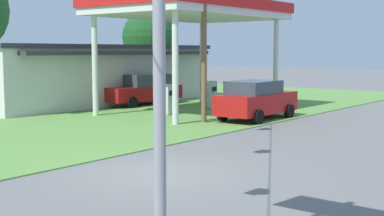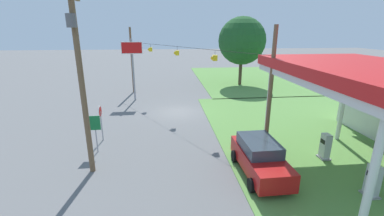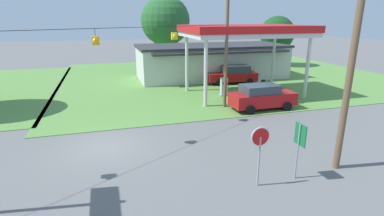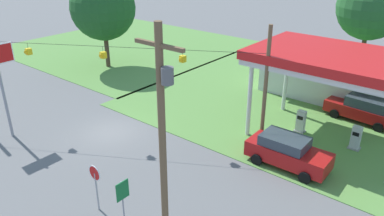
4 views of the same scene
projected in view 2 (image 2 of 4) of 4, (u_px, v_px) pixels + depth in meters
The scene contains 12 objects.
ground_plane at pixel (178, 112), 23.91m from camera, with size 160.00×160.00×0.00m, color slate.
grass_verge_opposite_corner at pixel (274, 78), 40.71m from camera, with size 24.00×24.00×0.04m, color #5B8E42.
gas_station_canopy at pixel (363, 75), 12.02m from camera, with size 10.11×6.60×5.85m.
fuel_pump_near at pixel (325, 147), 15.08m from camera, with size 0.71×0.56×1.57m.
fuel_pump_far at pixel (372, 182), 11.66m from camera, with size 0.71×0.56×1.57m.
car_at_pumps_front at pixel (260, 157), 13.48m from camera, with size 4.73×2.17×1.85m.
stop_sign_roadside at pixel (101, 115), 17.33m from camera, with size 0.80×0.08×2.50m.
stop_sign_overhead at pixel (132, 57), 26.57m from camera, with size 0.22×2.17×6.49m.
route_sign at pixel (95, 127), 15.64m from camera, with size 0.10×0.70×2.40m.
utility_pole_main at pixel (80, 73), 12.38m from camera, with size 2.20×0.44×9.57m.
signal_span_gantry at pixel (177, 68), 22.70m from camera, with size 17.62×10.24×7.65m.
tree_west_verge at pixel (242, 41), 33.97m from camera, with size 6.27×6.27×9.07m.
Camera 2 is at (22.76, -1.08, 7.39)m, focal length 24.00 mm.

